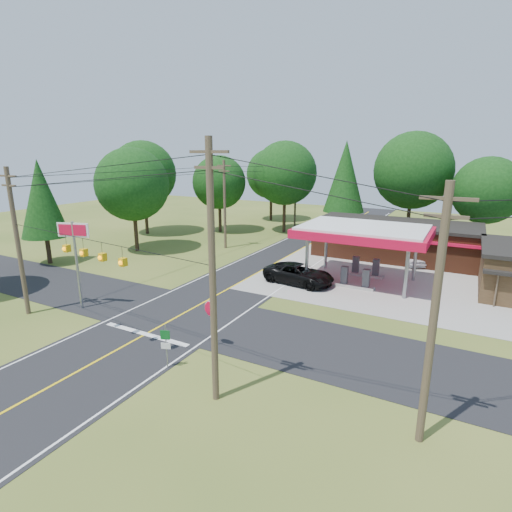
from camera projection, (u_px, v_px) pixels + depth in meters
The scene contains 18 objects.
ground at pixel (183, 314), 27.61m from camera, with size 120.00×120.00×0.00m, color #44591F.
main_highway at pixel (183, 314), 27.61m from camera, with size 8.00×120.00×0.02m, color black.
cross_road at pixel (183, 314), 27.61m from camera, with size 70.00×7.00×0.02m, color black.
lane_center_yellow at pixel (183, 314), 27.61m from camera, with size 0.15×110.00×0.00m, color yellow.
gas_canopy at pixel (363, 233), 33.45m from camera, with size 10.60×7.40×4.88m.
convenience_store at pixel (395, 239), 42.08m from camera, with size 16.40×7.55×3.80m.
utility_pole_near_right at pixel (212, 274), 16.69m from camera, with size 1.80×0.30×11.50m.
utility_pole_near_left at pixel (17, 240), 26.41m from camera, with size 1.80×0.30×10.00m.
utility_pole_far_left at pixel (225, 203), 45.29m from camera, with size 1.80×0.30×10.00m.
utility_pole_right_b at pixel (434, 316), 14.25m from camera, with size 1.80×0.30×10.00m.
utility_pole_north at pixel (295, 194), 59.17m from camera, with size 0.30×0.30×9.50m.
overhead_beacons at pixel (92, 242), 21.39m from camera, with size 17.04×2.04×1.03m.
treeline_backdrop at pixel (317, 182), 45.76m from camera, with size 70.27×51.59×13.30m.
suv_car at pixel (299, 274), 33.84m from camera, with size 6.04×6.04×1.68m, color black.
sedan_car at pixel (411, 257), 39.76m from camera, with size 4.47×4.47×1.52m, color white.
big_stop_sign at pixel (75, 245), 27.53m from camera, with size 2.26×0.79×6.31m.
octagonal_stop_sign at pixel (210, 312), 22.43m from camera, with size 0.96×0.23×2.85m.
route_sign_post at pixel (166, 342), 20.37m from camera, with size 0.48×0.20×2.45m.
Camera 1 is at (16.70, -20.17, 10.91)m, focal length 28.00 mm.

